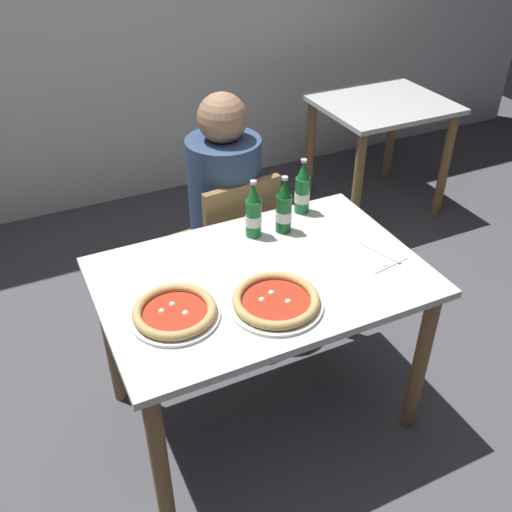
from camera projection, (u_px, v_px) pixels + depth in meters
The scene contains 12 objects.
ground_plane at pixel (261, 409), 2.57m from camera, with size 8.00×8.00×0.00m, color #4C4C51.
back_wall_tiled at pixel (101, 2), 3.45m from camera, with size 7.00×0.10×2.60m, color white.
dining_table_main at pixel (262, 298), 2.20m from camera, with size 1.20×0.80×0.75m.
chair_behind_table at pixel (232, 243), 2.79m from camera, with size 0.44×0.44×0.85m.
diner_seated at pixel (226, 221), 2.76m from camera, with size 0.34×0.34×1.21m.
dining_table_background at pixel (380, 125), 3.72m from camera, with size 0.80×0.70×0.75m.
pizza_margherita_near at pixel (276, 301), 1.97m from camera, with size 0.33×0.33×0.04m.
pizza_marinara_far at pixel (175, 312), 1.93m from camera, with size 0.31×0.31×0.04m.
beer_bottle_left at pixel (253, 213), 2.30m from camera, with size 0.07×0.07×0.25m.
beer_bottle_center at pixel (284, 209), 2.32m from camera, with size 0.07×0.07×0.25m.
beer_bottle_right at pixel (302, 190), 2.45m from camera, with size 0.07×0.07×0.25m.
napkin_with_cutlery at pixel (375, 254), 2.24m from camera, with size 0.21×0.21×0.01m.
Camera 1 is at (-0.76, -1.54, 2.03)m, focal length 40.46 mm.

